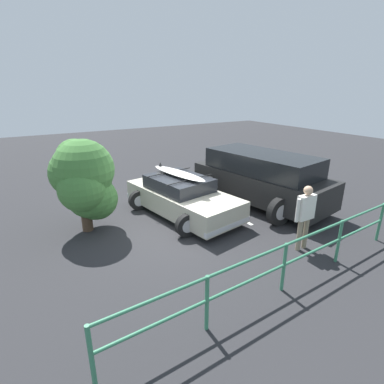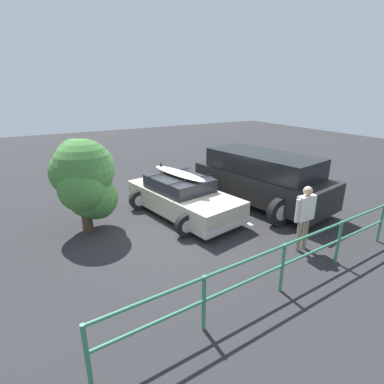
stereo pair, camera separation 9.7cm
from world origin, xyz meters
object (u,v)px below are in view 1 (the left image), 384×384
object	(u,v)px
suv_car	(261,178)
bush_near_left	(84,180)
sedan_car	(182,196)
person_bystander	(305,212)

from	to	relation	value
suv_car	bush_near_left	bearing A→B (deg)	-9.17
suv_car	bush_near_left	xyz separation A→B (m)	(5.69, -0.92, 0.55)
sedan_car	bush_near_left	xyz separation A→B (m)	(2.87, -0.34, 0.90)
suv_car	person_bystander	bearing A→B (deg)	66.70
bush_near_left	sedan_car	bearing A→B (deg)	173.15
suv_car	person_bystander	size ratio (longest dim) A/B	3.08
suv_car	bush_near_left	distance (m)	5.79
sedan_car	bush_near_left	distance (m)	3.03
sedan_car	person_bystander	xyz separation A→B (m)	(-1.55, 3.52, 0.41)
person_bystander	bush_near_left	distance (m)	5.90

